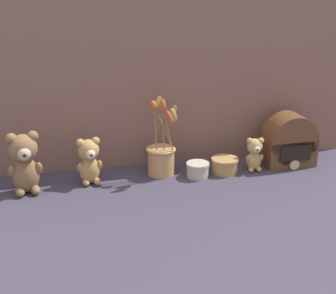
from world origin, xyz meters
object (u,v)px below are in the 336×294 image
(flower_vase, at_px, (161,154))
(vintage_radio, at_px, (289,143))
(teddy_bear_medium, at_px, (89,160))
(decorative_tin_tall, at_px, (225,165))
(teddy_bear_small, at_px, (254,154))
(decorative_tin_short, at_px, (198,170))
(teddy_bear_large, at_px, (24,162))

(flower_vase, height_order, vintage_radio, flower_vase)
(teddy_bear_medium, relative_size, decorative_tin_tall, 1.69)
(flower_vase, bearing_deg, teddy_bear_small, -6.85)
(teddy_bear_small, xyz_separation_m, decorative_tin_tall, (-0.12, 0.00, -0.04))
(flower_vase, distance_m, decorative_tin_short, 0.15)
(decorative_tin_tall, bearing_deg, teddy_bear_large, -178.54)
(teddy_bear_large, height_order, decorative_tin_short, teddy_bear_large)
(teddy_bear_small, bearing_deg, teddy_bear_large, -179.01)
(teddy_bear_medium, height_order, teddy_bear_small, teddy_bear_medium)
(teddy_bear_small, distance_m, vintage_radio, 0.17)
(teddy_bear_large, xyz_separation_m, decorative_tin_short, (0.65, 0.00, -0.09))
(flower_vase, distance_m, vintage_radio, 0.53)
(teddy_bear_small, bearing_deg, vintage_radio, 11.56)
(teddy_bear_medium, bearing_deg, teddy_bear_small, -1.44)
(teddy_bear_large, height_order, teddy_bear_small, teddy_bear_large)
(vintage_radio, height_order, decorative_tin_short, vintage_radio)
(teddy_bear_small, xyz_separation_m, flower_vase, (-0.37, 0.04, 0.01))
(teddy_bear_large, relative_size, decorative_tin_short, 2.56)
(teddy_bear_large, bearing_deg, flower_vase, 6.64)
(decorative_tin_short, bearing_deg, vintage_radio, 6.55)
(flower_vase, xyz_separation_m, decorative_tin_tall, (0.25, -0.04, -0.05))
(decorative_tin_tall, height_order, decorative_tin_short, decorative_tin_tall)
(teddy_bear_large, xyz_separation_m, vintage_radio, (1.05, 0.05, -0.03))
(vintage_radio, bearing_deg, flower_vase, 178.78)
(flower_vase, bearing_deg, vintage_radio, -1.22)
(teddy_bear_medium, xyz_separation_m, teddy_bear_small, (0.66, -0.02, -0.02))
(vintage_radio, bearing_deg, teddy_bear_small, -168.44)
(flower_vase, height_order, decorative_tin_short, flower_vase)
(teddy_bear_small, bearing_deg, flower_vase, 173.15)
(teddy_bear_large, relative_size, vintage_radio, 1.06)
(decorative_tin_short, bearing_deg, teddy_bear_medium, 175.98)
(teddy_bear_medium, distance_m, vintage_radio, 0.82)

